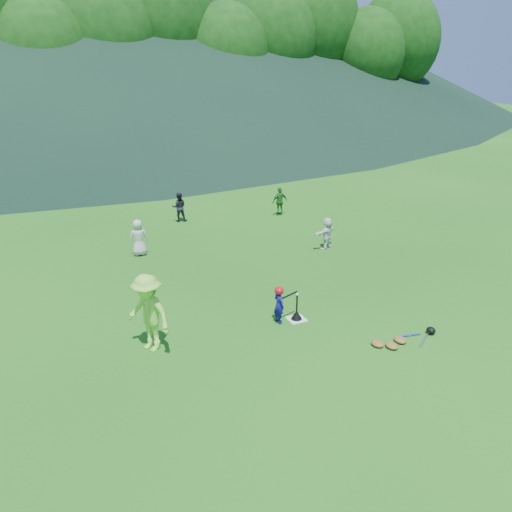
# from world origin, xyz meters

# --- Properties ---
(ground) EXTENTS (120.00, 120.00, 0.00)m
(ground) POSITION_xyz_m (0.00, 0.00, 0.00)
(ground) COLOR #1A5413
(ground) RESTS_ON ground
(home_plate) EXTENTS (0.45, 0.45, 0.02)m
(home_plate) POSITION_xyz_m (0.00, 0.00, 0.01)
(home_plate) COLOR silver
(home_plate) RESTS_ON ground
(baseball) EXTENTS (0.08, 0.08, 0.08)m
(baseball) POSITION_xyz_m (0.00, 0.00, 0.74)
(baseball) COLOR white
(baseball) RESTS_ON batting_tee
(batter_child) EXTENTS (0.28, 0.39, 0.99)m
(batter_child) POSITION_xyz_m (-0.49, 0.07, 0.49)
(batter_child) COLOR navy
(batter_child) RESTS_ON ground
(adult_coach) EXTENTS (1.23, 1.42, 1.91)m
(adult_coach) POSITION_xyz_m (-3.82, 0.23, 0.95)
(adult_coach) COLOR #84DD41
(adult_coach) RESTS_ON ground
(fielder_a) EXTENTS (0.67, 0.47, 1.28)m
(fielder_a) POSITION_xyz_m (-2.66, 6.37, 0.64)
(fielder_a) COLOR #B9B9B9
(fielder_a) RESTS_ON ground
(fielder_b) EXTENTS (0.70, 0.61, 1.23)m
(fielder_b) POSITION_xyz_m (-0.25, 9.51, 0.62)
(fielder_b) COLOR black
(fielder_b) RESTS_ON ground
(fielder_c) EXTENTS (0.73, 0.33, 1.23)m
(fielder_c) POSITION_xyz_m (3.97, 8.48, 0.62)
(fielder_c) COLOR #236A1F
(fielder_c) RESTS_ON ground
(fielder_d) EXTENTS (1.12, 0.70, 1.15)m
(fielder_d) POSITION_xyz_m (3.59, 4.15, 0.58)
(fielder_d) COLOR white
(fielder_d) RESTS_ON ground
(batting_tee) EXTENTS (0.30, 0.30, 0.68)m
(batting_tee) POSITION_xyz_m (0.00, 0.00, 0.13)
(batting_tee) COLOR black
(batting_tee) RESTS_ON home_plate
(batter_gear) EXTENTS (0.72, 0.27, 0.35)m
(batter_gear) POSITION_xyz_m (-0.47, 0.08, 0.89)
(batter_gear) COLOR #B60C15
(batter_gear) RESTS_ON ground
(equipment_pile) EXTENTS (1.80, 0.70, 0.19)m
(equipment_pile) POSITION_xyz_m (1.72, -2.07, 0.07)
(equipment_pile) COLOR olive
(equipment_pile) RESTS_ON ground
(outfield_fence) EXTENTS (70.07, 0.08, 1.33)m
(outfield_fence) POSITION_xyz_m (0.00, 28.00, 0.70)
(outfield_fence) COLOR gray
(outfield_fence) RESTS_ON ground
(tree_line) EXTENTS (70.04, 11.40, 14.82)m
(tree_line) POSITION_xyz_m (0.20, 33.83, 8.21)
(tree_line) COLOR #382314
(tree_line) RESTS_ON ground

